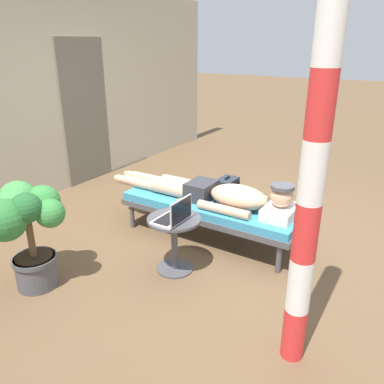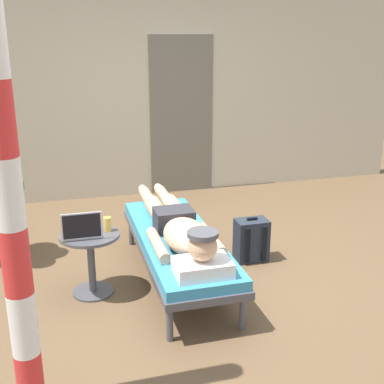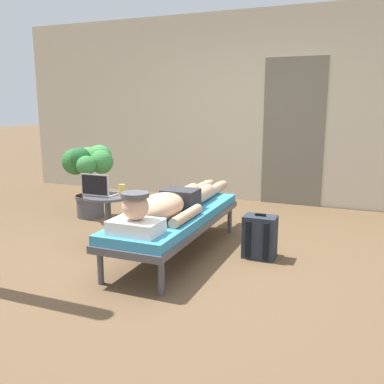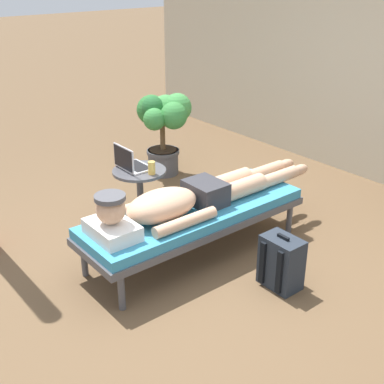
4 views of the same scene
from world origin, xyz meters
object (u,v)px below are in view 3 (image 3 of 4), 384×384
side_table (108,211)px  laptop (99,190)px  person_reclining (172,203)px  lounge_chair (176,219)px  potted_plant (89,169)px  backpack (260,237)px  drink_glass (122,190)px

side_table → laptop: bearing=-139.5°
person_reclining → side_table: 0.75m
side_table → laptop: size_ratio=1.69×
lounge_chair → potted_plant: 1.81m
backpack → potted_plant: size_ratio=0.47×
side_table → drink_glass: size_ratio=4.53×
side_table → potted_plant: (-0.85, 0.89, 0.25)m
drink_glass → person_reclining: bearing=-7.7°
lounge_chair → side_table: 0.73m
lounge_chair → side_table: size_ratio=3.69×
drink_glass → backpack: size_ratio=0.27×
person_reclining → backpack: size_ratio=5.12×
laptop → potted_plant: (-0.79, 0.94, 0.03)m
laptop → potted_plant: potted_plant is taller
potted_plant → backpack: bearing=-15.3°
laptop → potted_plant: size_ratio=0.34×
drink_glass → potted_plant: (-1.00, 0.85, 0.03)m
person_reclining → side_table: (-0.73, 0.05, -0.16)m
lounge_chair → person_reclining: bearing=-90.0°
side_table → person_reclining: bearing=-3.5°
lounge_chair → backpack: backpack is taller
laptop → backpack: 1.63m
backpack → lounge_chair: bearing=-164.8°
drink_glass → backpack: (1.35, 0.21, -0.38)m
person_reclining → backpack: bearing=20.8°
person_reclining → drink_glass: bearing=172.3°
side_table → backpack: bearing=9.3°
lounge_chair → drink_glass: 0.63m
person_reclining → potted_plant: potted_plant is taller
person_reclining → potted_plant: 1.84m
lounge_chair → backpack: (0.77, 0.21, -0.15)m
person_reclining → side_table: person_reclining is taller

